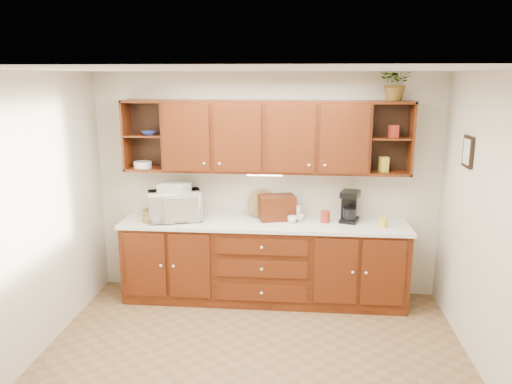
% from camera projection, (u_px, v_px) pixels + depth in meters
% --- Properties ---
extents(floor, '(4.00, 4.00, 0.00)m').
position_uv_depth(floor, '(251.00, 369.00, 4.45)').
color(floor, brown).
rests_on(floor, ground).
extents(ceiling, '(4.00, 4.00, 0.00)m').
position_uv_depth(ceiling, '(250.00, 69.00, 3.85)').
color(ceiling, white).
rests_on(ceiling, back_wall).
extents(back_wall, '(4.00, 0.00, 4.00)m').
position_uv_depth(back_wall, '(266.00, 185.00, 5.85)').
color(back_wall, beige).
rests_on(back_wall, floor).
extents(left_wall, '(0.00, 3.50, 3.50)m').
position_uv_depth(left_wall, '(22.00, 224.00, 4.33)').
color(left_wall, beige).
rests_on(left_wall, floor).
extents(right_wall, '(0.00, 3.50, 3.50)m').
position_uv_depth(right_wall, '(500.00, 237.00, 3.97)').
color(right_wall, beige).
rests_on(right_wall, floor).
extents(base_cabinets, '(3.20, 0.60, 0.90)m').
position_uv_depth(base_cabinets, '(264.00, 263.00, 5.75)').
color(base_cabinets, '#341205').
rests_on(base_cabinets, floor).
extents(countertop, '(3.24, 0.64, 0.04)m').
position_uv_depth(countertop, '(264.00, 224.00, 5.63)').
color(countertop, white).
rests_on(countertop, base_cabinets).
extents(upper_cabinets, '(3.20, 0.33, 0.80)m').
position_uv_depth(upper_cabinets, '(266.00, 136.00, 5.56)').
color(upper_cabinets, '#341205').
rests_on(upper_cabinets, back_wall).
extents(undercabinet_light, '(0.40, 0.05, 0.02)m').
position_uv_depth(undercabinet_light, '(265.00, 174.00, 5.60)').
color(undercabinet_light, white).
rests_on(undercabinet_light, upper_cabinets).
extents(framed_picture, '(0.03, 0.24, 0.30)m').
position_uv_depth(framed_picture, '(468.00, 152.00, 4.72)').
color(framed_picture, black).
rests_on(framed_picture, right_wall).
extents(wicker_basket, '(0.27, 0.27, 0.13)m').
position_uv_depth(wicker_basket, '(153.00, 216.00, 5.64)').
color(wicker_basket, '#96683E').
rests_on(wicker_basket, countertop).
extents(microwave, '(0.69, 0.57, 0.33)m').
position_uv_depth(microwave, '(175.00, 206.00, 5.68)').
color(microwave, beige).
rests_on(microwave, countertop).
extents(towel_stack, '(0.36, 0.29, 0.10)m').
position_uv_depth(towel_stack, '(174.00, 188.00, 5.64)').
color(towel_stack, '#E2C66A').
rests_on(towel_stack, microwave).
extents(wine_bottle, '(0.08, 0.08, 0.29)m').
position_uv_depth(wine_bottle, '(180.00, 204.00, 5.84)').
color(wine_bottle, black).
rests_on(wine_bottle, countertop).
extents(woven_tray, '(0.35, 0.20, 0.34)m').
position_uv_depth(woven_tray, '(262.00, 216.00, 5.83)').
color(woven_tray, '#96683E').
rests_on(woven_tray, countertop).
extents(bread_box, '(0.45, 0.35, 0.28)m').
position_uv_depth(bread_box, '(277.00, 207.00, 5.71)').
color(bread_box, '#341205').
rests_on(bread_box, countertop).
extents(mug_tree, '(0.26, 0.25, 0.28)m').
position_uv_depth(mug_tree, '(293.00, 217.00, 5.66)').
color(mug_tree, '#341205').
rests_on(mug_tree, countertop).
extents(canister_red, '(0.12, 0.12, 0.13)m').
position_uv_depth(canister_red, '(325.00, 217.00, 5.61)').
color(canister_red, maroon).
rests_on(canister_red, countertop).
extents(canister_white, '(0.10, 0.10, 0.18)m').
position_uv_depth(canister_white, '(298.00, 213.00, 5.69)').
color(canister_white, white).
rests_on(canister_white, countertop).
extents(canister_yellow, '(0.11, 0.11, 0.10)m').
position_uv_depth(canister_yellow, '(383.00, 223.00, 5.43)').
color(canister_yellow, gold).
rests_on(canister_yellow, countertop).
extents(coffee_maker, '(0.25, 0.29, 0.36)m').
position_uv_depth(coffee_maker, '(350.00, 207.00, 5.63)').
color(coffee_maker, black).
rests_on(coffee_maker, countertop).
extents(bowl_stack, '(0.22, 0.22, 0.04)m').
position_uv_depth(bowl_stack, '(149.00, 133.00, 5.63)').
color(bowl_stack, navy).
rests_on(bowl_stack, upper_cabinets).
extents(plate_stack, '(0.27, 0.27, 0.07)m').
position_uv_depth(plate_stack, '(143.00, 165.00, 5.74)').
color(plate_stack, white).
rests_on(plate_stack, upper_cabinets).
extents(pantry_box_yellow, '(0.11, 0.09, 0.16)m').
position_uv_depth(pantry_box_yellow, '(384.00, 164.00, 5.48)').
color(pantry_box_yellow, gold).
rests_on(pantry_box_yellow, upper_cabinets).
extents(pantry_box_red, '(0.11, 0.10, 0.13)m').
position_uv_depth(pantry_box_red, '(394.00, 131.00, 5.38)').
color(pantry_box_red, maroon).
rests_on(pantry_box_red, upper_cabinets).
extents(potted_plant, '(0.37, 0.33, 0.39)m').
position_uv_depth(potted_plant, '(396.00, 82.00, 5.26)').
color(potted_plant, '#999999').
rests_on(potted_plant, upper_cabinets).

